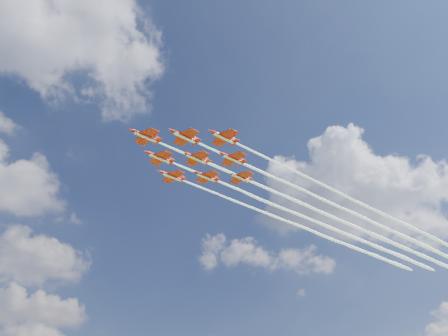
# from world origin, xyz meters

# --- Properties ---
(jet_lead) EXTENTS (150.43, 21.42, 2.94)m
(jet_lead) POSITION_xyz_m (53.12, 4.60, 89.57)
(jet_lead) COLOR red
(jet_row2_port) EXTENTS (150.43, 21.42, 2.94)m
(jet_row2_port) POSITION_xyz_m (63.98, -1.98, 89.57)
(jet_row2_port) COLOR red
(jet_row2_starb) EXTENTS (150.43, 21.42, 2.94)m
(jet_row2_starb) POSITION_xyz_m (62.34, 13.33, 89.57)
(jet_row2_starb) COLOR red
(jet_row3_port) EXTENTS (150.43, 21.42, 2.94)m
(jet_row3_port) POSITION_xyz_m (74.83, -8.57, 89.57)
(jet_row3_port) COLOR red
(jet_row3_centre) EXTENTS (150.43, 21.42, 2.94)m
(jet_row3_centre) POSITION_xyz_m (73.20, 6.75, 89.57)
(jet_row3_centre) COLOR red
(jet_row3_starb) EXTENTS (150.43, 21.42, 2.94)m
(jet_row3_starb) POSITION_xyz_m (71.57, 22.06, 89.57)
(jet_row3_starb) COLOR red
(jet_row4_port) EXTENTS (150.43, 21.42, 2.94)m
(jet_row4_port) POSITION_xyz_m (84.06, 0.16, 89.57)
(jet_row4_port) COLOR red
(jet_row4_starb) EXTENTS (150.43, 21.42, 2.94)m
(jet_row4_starb) POSITION_xyz_m (82.42, 15.47, 89.57)
(jet_row4_starb) COLOR red
(jet_tail) EXTENTS (150.43, 21.42, 2.94)m
(jet_tail) POSITION_xyz_m (93.28, 8.89, 89.57)
(jet_tail) COLOR red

